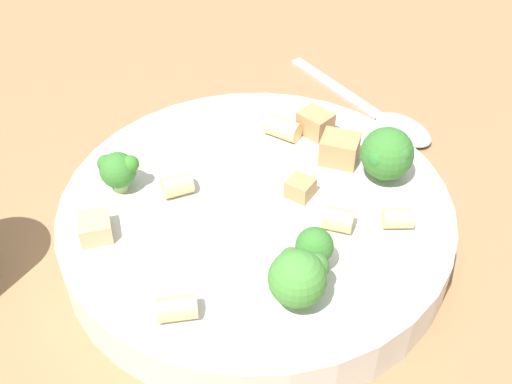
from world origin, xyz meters
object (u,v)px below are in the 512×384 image
at_px(pasta_bowl, 256,218).
at_px(rigatoni_0, 398,218).
at_px(rigatoni_2, 338,219).
at_px(rigatoni_3, 283,128).
at_px(broccoli_floret_3, 319,244).
at_px(chicken_chunk_2, 300,188).
at_px(chicken_chunk_3, 340,149).
at_px(chicken_chunk_1, 315,123).
at_px(broccoli_floret_0, 387,153).
at_px(broccoli_floret_2, 118,170).
at_px(rigatoni_1, 177,185).
at_px(chicken_chunk_0, 95,228).
at_px(broccoli_floret_1, 299,276).
at_px(rigatoni_4, 177,308).
at_px(spoon, 384,117).

height_order(pasta_bowl, rigatoni_0, rigatoni_0).
bearing_deg(rigatoni_2, rigatoni_3, 77.97).
distance_m(broccoli_floret_3, rigatoni_0, 0.07).
relative_size(pasta_bowl, broccoli_floret_3, 8.58).
relative_size(chicken_chunk_2, chicken_chunk_3, 0.64).
bearing_deg(chicken_chunk_1, broccoli_floret_0, -81.13).
xyz_separation_m(chicken_chunk_1, chicken_chunk_2, (-0.05, -0.06, -0.00)).
height_order(broccoli_floret_2, chicken_chunk_2, broccoli_floret_2).
relative_size(pasta_bowl, rigatoni_2, 13.88).
relative_size(broccoli_floret_2, chicken_chunk_1, 1.27).
bearing_deg(rigatoni_0, chicken_chunk_2, 124.07).
bearing_deg(broccoli_floret_3, rigatoni_1, 113.80).
height_order(broccoli_floret_2, chicken_chunk_1, broccoli_floret_2).
bearing_deg(broccoli_floret_2, broccoli_floret_3, -58.58).
xyz_separation_m(broccoli_floret_0, rigatoni_0, (-0.02, -0.04, -0.02)).
height_order(chicken_chunk_1, chicken_chunk_2, chicken_chunk_1).
bearing_deg(chicken_chunk_0, rigatoni_2, -27.80).
xyz_separation_m(broccoli_floret_1, chicken_chunk_3, (0.10, 0.10, -0.01)).
xyz_separation_m(rigatoni_4, spoon, (0.27, 0.13, -0.04)).
xyz_separation_m(broccoli_floret_2, spoon, (0.26, 0.01, -0.05)).
xyz_separation_m(rigatoni_2, chicken_chunk_0, (-0.14, 0.08, -0.00)).
bearing_deg(rigatoni_4, rigatoni_0, -2.37).
bearing_deg(rigatoni_4, chicken_chunk_2, 23.39).
bearing_deg(broccoli_floret_3, broccoli_floret_0, 26.85).
xyz_separation_m(rigatoni_1, rigatoni_2, (0.08, -0.09, 0.00)).
height_order(broccoli_floret_0, chicken_chunk_0, broccoli_floret_0).
distance_m(pasta_bowl, rigatoni_0, 0.10).
bearing_deg(pasta_bowl, broccoli_floret_0, -15.18).
bearing_deg(broccoli_floret_0, chicken_chunk_1, 98.87).
relative_size(rigatoni_2, chicken_chunk_1, 0.82).
bearing_deg(rigatoni_2, broccoli_floret_1, -145.99).
bearing_deg(rigatoni_1, broccoli_floret_2, 143.45).
bearing_deg(broccoli_floret_1, rigatoni_4, 157.79).
distance_m(chicken_chunk_0, chicken_chunk_2, 0.15).
height_order(rigatoni_4, chicken_chunk_0, same).
relative_size(pasta_bowl, broccoli_floret_2, 8.96).
bearing_deg(rigatoni_0, rigatoni_2, 152.53).
distance_m(pasta_bowl, chicken_chunk_0, 0.12).
relative_size(broccoli_floret_0, spoon, 0.23).
xyz_separation_m(broccoli_floret_0, rigatoni_1, (-0.14, 0.06, -0.02)).
distance_m(rigatoni_4, chicken_chunk_0, 0.09).
distance_m(broccoli_floret_2, rigatoni_3, 0.14).
height_order(chicken_chunk_2, chicken_chunk_3, chicken_chunk_3).
bearing_deg(chicken_chunk_2, rigatoni_2, -84.58).
bearing_deg(chicken_chunk_3, spoon, 31.31).
bearing_deg(rigatoni_0, rigatoni_4, 177.63).
relative_size(pasta_bowl, rigatoni_3, 10.06).
bearing_deg(spoon, broccoli_floret_3, -141.10).
relative_size(rigatoni_0, rigatoni_4, 0.86).
distance_m(broccoli_floret_0, chicken_chunk_0, 0.21).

